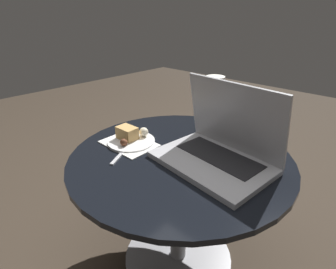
# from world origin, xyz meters

# --- Properties ---
(ground_plane) EXTENTS (6.00, 6.00, 0.00)m
(ground_plane) POSITION_xyz_m (0.00, 0.00, 0.00)
(ground_plane) COLOR #382D23
(table) EXTENTS (0.75, 0.75, 0.49)m
(table) POSITION_xyz_m (0.00, 0.00, 0.36)
(table) COLOR #9E9EA3
(table) RESTS_ON ground_plane
(napkin) EXTENTS (0.20, 0.14, 0.00)m
(napkin) POSITION_xyz_m (-0.19, -0.07, 0.50)
(napkin) COLOR white
(napkin) RESTS_ON table
(laptop) EXTENTS (0.38, 0.28, 0.26)m
(laptop) POSITION_xyz_m (0.12, 0.05, 0.55)
(laptop) COLOR #B2B2B7
(laptop) RESTS_ON table
(beer_glass) EXTENTS (0.07, 0.07, 0.23)m
(beer_glass) POSITION_xyz_m (-0.01, 0.20, 0.61)
(beer_glass) COLOR gold
(beer_glass) RESTS_ON table
(snack_plate) EXTENTS (0.18, 0.18, 0.06)m
(snack_plate) POSITION_xyz_m (-0.20, -0.05, 0.51)
(snack_plate) COLOR white
(snack_plate) RESTS_ON table
(fork) EXTENTS (0.09, 0.16, 0.01)m
(fork) POSITION_xyz_m (-0.16, -0.11, 0.50)
(fork) COLOR silver
(fork) RESTS_ON table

